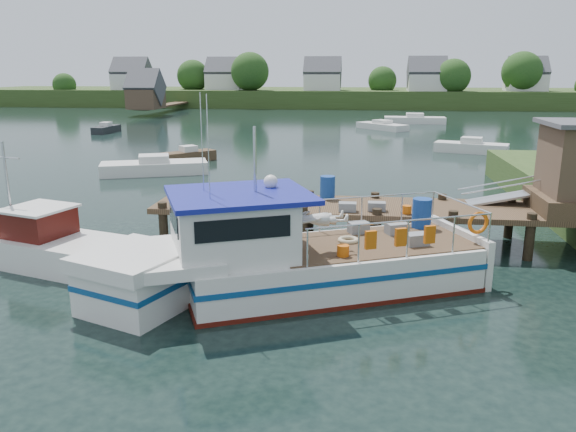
# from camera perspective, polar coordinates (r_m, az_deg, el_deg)

# --- Properties ---
(ground_plane) EXTENTS (160.00, 160.00, 0.00)m
(ground_plane) POSITION_cam_1_polar(r_m,az_deg,el_deg) (20.79, 3.25, -2.52)
(ground_plane) COLOR black
(far_shore) EXTENTS (140.00, 42.55, 9.22)m
(far_shore) POSITION_cam_1_polar(r_m,az_deg,el_deg) (102.29, 6.58, 12.22)
(far_shore) COLOR #334A1E
(far_shore) RESTS_ON ground
(dock) EXTENTS (16.60, 3.00, 4.78)m
(dock) POSITION_cam_1_polar(r_m,az_deg,el_deg) (20.88, 21.50, 2.89)
(dock) COLOR #4A3523
(dock) RESTS_ON ground
(lobster_boat) EXTENTS (11.14, 7.06, 5.58)m
(lobster_boat) POSITION_cam_1_polar(r_m,az_deg,el_deg) (15.69, -0.43, -4.36)
(lobster_boat) COLOR silver
(lobster_boat) RESTS_ON ground
(work_boat) EXTENTS (7.43, 3.98, 3.92)m
(work_boat) POSITION_cam_1_polar(r_m,az_deg,el_deg) (20.51, -25.29, -2.37)
(work_boat) COLOR silver
(work_boat) RESTS_ON ground
(moored_rowboat) EXTENTS (3.51, 3.52, 1.08)m
(moored_rowboat) POSITION_cam_1_polar(r_m,az_deg,el_deg) (39.70, -10.05, 6.08)
(moored_rowboat) COLOR #4A3523
(moored_rowboat) RESTS_ON ground
(moored_far) EXTENTS (7.20, 2.68, 1.21)m
(moored_far) POSITION_cam_1_polar(r_m,az_deg,el_deg) (69.38, 12.74, 9.53)
(moored_far) COLOR silver
(moored_far) RESTS_ON ground
(moored_a) EXTENTS (6.64, 4.18, 1.16)m
(moored_a) POSITION_cam_1_polar(r_m,az_deg,el_deg) (35.16, -13.42, 4.88)
(moored_a) COLOR silver
(moored_a) RESTS_ON ground
(moored_b) EXTENTS (5.65, 3.38, 1.18)m
(moored_b) POSITION_cam_1_polar(r_m,az_deg,el_deg) (45.44, 18.11, 6.68)
(moored_b) COLOR silver
(moored_b) RESTS_ON ground
(moored_d) EXTENTS (5.57, 5.75, 1.02)m
(moored_d) POSITION_cam_1_polar(r_m,az_deg,el_deg) (61.46, 9.53, 9.01)
(moored_d) COLOR silver
(moored_d) RESTS_ON ground
(moored_e) EXTENTS (1.55, 3.94, 1.07)m
(moored_e) POSITION_cam_1_polar(r_m,az_deg,el_deg) (60.29, -17.98, 8.43)
(moored_e) COLOR black
(moored_e) RESTS_ON ground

